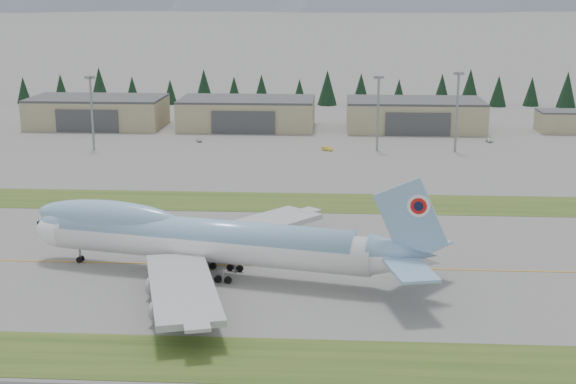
# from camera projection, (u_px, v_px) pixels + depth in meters

# --- Properties ---
(ground) EXTENTS (7000.00, 7000.00, 0.00)m
(ground) POSITION_uv_depth(u_px,v_px,m) (238.00, 265.00, 144.55)
(ground) COLOR slate
(ground) RESTS_ON ground
(grass_strip_near) EXTENTS (400.00, 14.00, 0.08)m
(grass_strip_near) POSITION_uv_depth(u_px,v_px,m) (204.00, 359.00, 107.76)
(grass_strip_near) COLOR #304B1A
(grass_strip_near) RESTS_ON ground
(grass_strip_far) EXTENTS (400.00, 18.00, 0.08)m
(grass_strip_far) POSITION_uv_depth(u_px,v_px,m) (262.00, 202.00, 188.12)
(grass_strip_far) COLOR #304B1A
(grass_strip_far) RESTS_ON ground
(taxiway_line_main) EXTENTS (400.00, 0.40, 0.02)m
(taxiway_line_main) POSITION_uv_depth(u_px,v_px,m) (238.00, 265.00, 144.55)
(taxiway_line_main) COLOR orange
(taxiway_line_main) RESTS_ON ground
(boeing_747_freighter) EXTENTS (75.30, 63.29, 19.76)m
(boeing_747_freighter) POSITION_uv_depth(u_px,v_px,m) (205.00, 239.00, 138.27)
(boeing_747_freighter) COLOR white
(boeing_747_freighter) RESTS_ON ground
(hangar_left) EXTENTS (48.00, 26.60, 10.80)m
(hangar_left) POSITION_uv_depth(u_px,v_px,m) (98.00, 112.00, 292.57)
(hangar_left) COLOR gray
(hangar_left) RESTS_ON ground
(hangar_center) EXTENTS (48.00, 26.60, 10.80)m
(hangar_center) POSITION_uv_depth(u_px,v_px,m) (247.00, 113.00, 289.27)
(hangar_center) COLOR gray
(hangar_center) RESTS_ON ground
(hangar_right) EXTENTS (48.00, 26.60, 10.80)m
(hangar_right) POSITION_uv_depth(u_px,v_px,m) (414.00, 115.00, 285.68)
(hangar_right) COLOR gray
(hangar_right) RESTS_ON ground
(control_shed) EXTENTS (14.00, 12.00, 7.60)m
(control_shed) POSITION_uv_depth(u_px,v_px,m) (558.00, 121.00, 281.23)
(control_shed) COLOR gray
(control_shed) RESTS_ON ground
(floodlight_masts) EXTENTS (159.49, 7.67, 24.44)m
(floodlight_masts) POSITION_uv_depth(u_px,v_px,m) (177.00, 98.00, 247.79)
(floodlight_masts) COLOR gray
(floodlight_masts) RESTS_ON ground
(service_vehicle_a) EXTENTS (2.49, 3.57, 1.13)m
(service_vehicle_a) POSITION_uv_depth(u_px,v_px,m) (199.00, 142.00, 263.57)
(service_vehicle_a) COLOR #BBBBBD
(service_vehicle_a) RESTS_ON ground
(service_vehicle_b) EXTENTS (3.96, 3.34, 1.28)m
(service_vehicle_b) POSITION_uv_depth(u_px,v_px,m) (327.00, 150.00, 249.14)
(service_vehicle_b) COLOR gold
(service_vehicle_b) RESTS_ON ground
(service_vehicle_c) EXTENTS (2.02, 4.43, 1.26)m
(service_vehicle_c) POSITION_uv_depth(u_px,v_px,m) (489.00, 142.00, 263.20)
(service_vehicle_c) COLOR silver
(service_vehicle_c) RESTS_ON ground
(conifer_belt) EXTENTS (273.22, 15.31, 16.17)m
(conifer_belt) POSITION_uv_depth(u_px,v_px,m) (322.00, 89.00, 347.69)
(conifer_belt) COLOR black
(conifer_belt) RESTS_ON ground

